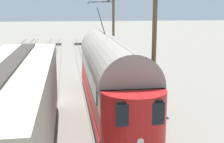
# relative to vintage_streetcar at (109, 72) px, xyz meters

# --- Properties ---
(ground_plane) EXTENTS (220.00, 220.00, 0.00)m
(ground_plane) POSITION_rel_vintage_streetcar_xyz_m (4.54, -1.34, -2.25)
(ground_plane) COLOR gray
(track_streetcar_siding) EXTENTS (2.80, 80.00, 0.18)m
(track_streetcar_siding) POSITION_rel_vintage_streetcar_xyz_m (-0.00, -1.66, -2.20)
(track_streetcar_siding) COLOR slate
(track_streetcar_siding) RESTS_ON ground
(track_adjacent_siding) EXTENTS (2.80, 80.00, 0.18)m
(track_adjacent_siding) POSITION_rel_vintage_streetcar_xyz_m (4.54, -1.66, -2.20)
(track_adjacent_siding) COLOR slate
(track_adjacent_siding) RESTS_ON ground
(vintage_streetcar) EXTENTS (2.65, 15.94, 5.80)m
(vintage_streetcar) POSITION_rel_vintage_streetcar_xyz_m (0.00, 0.00, 0.00)
(vintage_streetcar) COLOR red
(vintage_streetcar) RESTS_ON ground
(boxcar_adjacent) EXTENTS (2.96, 13.45, 3.85)m
(boxcar_adjacent) POSITION_rel_vintage_streetcar_xyz_m (4.55, 6.08, -0.09)
(boxcar_adjacent) COLOR #B2A893
(boxcar_adjacent) RESTS_ON ground
(catenary_pole_foreground) EXTENTS (2.98, 0.28, 6.93)m
(catenary_pole_foreground) POSITION_rel_vintage_streetcar_xyz_m (-2.68, -16.67, 1.38)
(catenary_pole_foreground) COLOR brown
(catenary_pole_foreground) RESTS_ON ground
(catenary_pole_mid_near) EXTENTS (2.98, 0.28, 6.93)m
(catenary_pole_mid_near) POSITION_rel_vintage_streetcar_xyz_m (-2.68, -0.26, 1.38)
(catenary_pole_mid_near) COLOR brown
(catenary_pole_mid_near) RESTS_ON ground
(switch_stand) EXTENTS (0.50, 0.30, 1.24)m
(switch_stand) POSITION_rel_vintage_streetcar_xyz_m (-1.39, -9.97, -1.55)
(switch_stand) COLOR black
(switch_stand) RESTS_ON ground
(track_end_bumper) EXTENTS (1.80, 0.60, 0.80)m
(track_end_bumper) POSITION_rel_vintage_streetcar_xyz_m (4.54, -10.83, -1.85)
(track_end_bumper) COLOR #B2A519
(track_end_bumper) RESTS_ON ground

